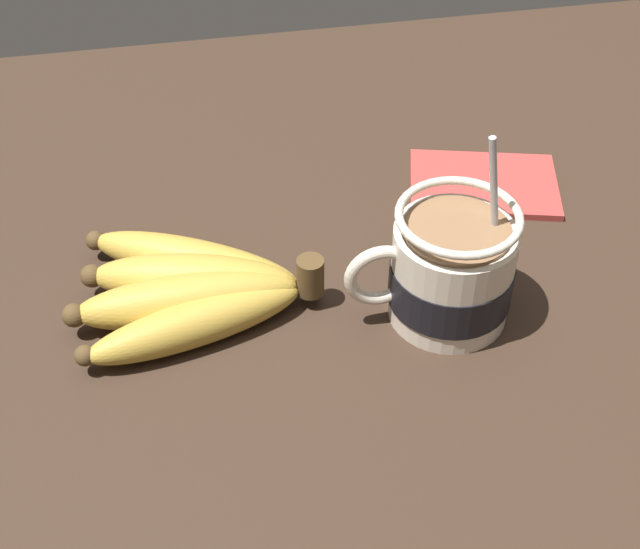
# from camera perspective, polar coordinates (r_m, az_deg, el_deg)

# --- Properties ---
(table) EXTENTS (0.92, 0.92, 0.03)m
(table) POSITION_cam_1_polar(r_m,az_deg,el_deg) (0.66, 5.76, -4.31)
(table) COLOR #332319
(table) RESTS_ON ground
(coffee_mug) EXTENTS (0.12, 0.09, 0.15)m
(coffee_mug) POSITION_cam_1_polar(r_m,az_deg,el_deg) (0.63, 8.32, 0.19)
(coffee_mug) COLOR beige
(coffee_mug) RESTS_ON table
(banana_bunch) EXTENTS (0.19, 0.15, 0.04)m
(banana_bunch) POSITION_cam_1_polar(r_m,az_deg,el_deg) (0.65, -8.20, -0.97)
(banana_bunch) COLOR #4C381E
(banana_bunch) RESTS_ON table
(napkin) EXTENTS (0.14, 0.12, 0.01)m
(napkin) POSITION_cam_1_polar(r_m,az_deg,el_deg) (0.78, 10.43, 5.72)
(napkin) COLOR #A33833
(napkin) RESTS_ON table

